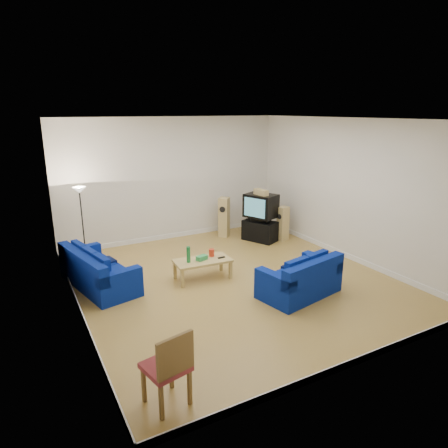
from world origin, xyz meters
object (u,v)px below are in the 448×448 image
sofa_loveseat (301,281)px  coffee_table (203,262)px  sofa_three_seat (97,273)px  television (261,206)px  tv_stand (260,231)px

sofa_loveseat → coffee_table: size_ratio=1.41×
sofa_three_seat → television: television is taller
sofa_three_seat → television: (4.43, 0.92, 0.66)m
sofa_loveseat → television: 3.40m
tv_stand → television: television is taller
tv_stand → television: (0.02, 0.02, 0.68)m
sofa_three_seat → coffee_table: sofa_three_seat is taller
coffee_table → tv_stand: size_ratio=1.35×
tv_stand → coffee_table: bearing=-82.1°
tv_stand → television: 0.68m
television → sofa_loveseat: bearing=-43.2°
coffee_table → tv_stand: bearing=32.5°
sofa_three_seat → sofa_loveseat: sofa_loveseat is taller
tv_stand → sofa_three_seat: bearing=-103.1°
sofa_three_seat → sofa_loveseat: size_ratio=1.26×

